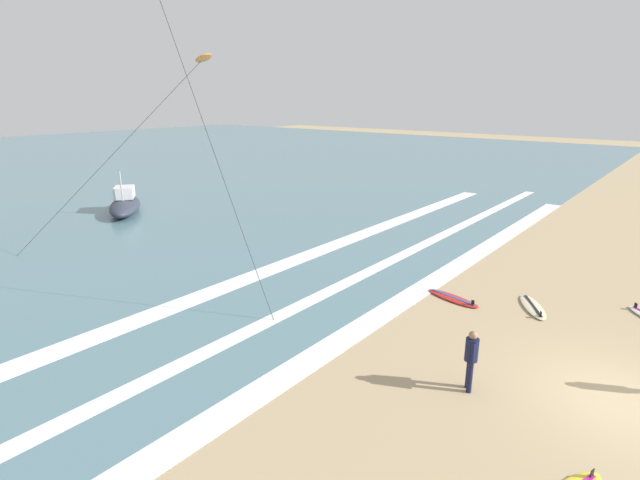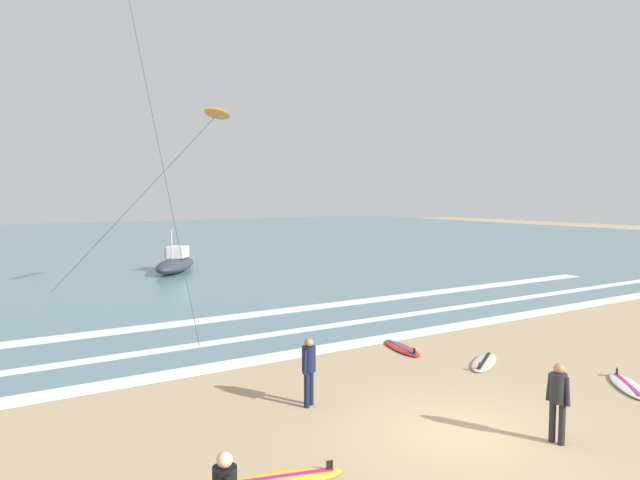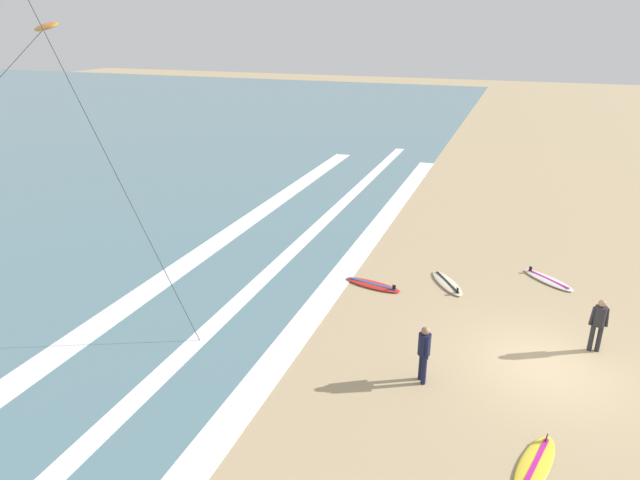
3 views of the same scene
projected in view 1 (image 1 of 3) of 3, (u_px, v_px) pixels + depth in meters
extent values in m
plane|color=tan|center=(620.00, 401.00, 11.53)|extent=(160.00, 160.00, 0.00)
cube|color=white|center=(372.00, 320.00, 15.62)|extent=(44.29, 0.92, 0.01)
cube|color=white|center=(341.00, 285.00, 18.52)|extent=(48.01, 0.61, 0.01)
cube|color=white|center=(216.00, 290.00, 18.02)|extent=(48.34, 0.99, 0.01)
cylinder|color=#141938|center=(469.00, 373.00, 11.95)|extent=(0.13, 0.13, 0.82)
cylinder|color=#141938|center=(470.00, 377.00, 11.76)|extent=(0.13, 0.13, 0.82)
cylinder|color=#141938|center=(472.00, 350.00, 11.65)|extent=(0.32, 0.32, 0.58)
cylinder|color=#141938|center=(471.00, 347.00, 11.84)|extent=(0.16, 0.15, 0.56)
cylinder|color=#141938|center=(473.00, 354.00, 11.48)|extent=(0.16, 0.15, 0.56)
sphere|color=#9E7051|center=(473.00, 335.00, 11.54)|extent=(0.21, 0.21, 0.21)
cube|color=black|center=(592.00, 473.00, 9.09)|extent=(0.12, 0.05, 0.16)
ellipsoid|color=beige|center=(533.00, 307.00, 16.56)|extent=(2.09, 1.63, 0.09)
cube|color=black|center=(533.00, 305.00, 16.54)|extent=(1.56, 1.04, 0.01)
cube|color=black|center=(541.00, 314.00, 15.74)|extent=(0.11, 0.08, 0.16)
cube|color=black|center=(636.00, 305.00, 16.38)|extent=(0.09, 0.10, 0.16)
ellipsoid|color=red|center=(453.00, 298.00, 17.26)|extent=(1.05, 2.18, 0.09)
cube|color=#1959B2|center=(453.00, 297.00, 17.25)|extent=(0.49, 1.76, 0.01)
cube|color=black|center=(473.00, 302.00, 16.61)|extent=(0.04, 0.12, 0.16)
ellipsoid|color=orange|center=(204.00, 58.00, 20.61)|extent=(2.65, 2.95, 0.43)
cylinder|color=#333333|center=(107.00, 160.00, 21.26)|extent=(6.47, 6.16, 8.53)
cylinder|color=#333333|center=(195.00, 99.00, 15.01)|extent=(0.86, 5.47, 13.77)
ellipsoid|color=#2D3342|center=(125.00, 206.00, 29.73)|extent=(4.46, 5.19, 0.90)
cube|color=silver|center=(124.00, 192.00, 29.88)|extent=(1.78, 1.86, 0.70)
cylinder|color=#B2B2B2|center=(121.00, 186.00, 28.79)|extent=(0.08, 0.08, 1.80)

